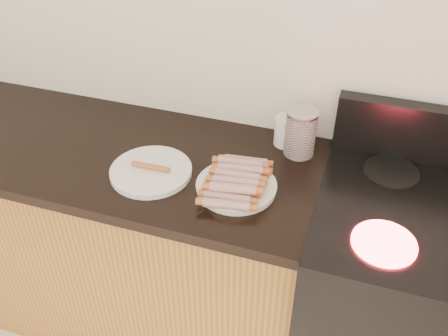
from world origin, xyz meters
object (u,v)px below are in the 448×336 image
(stove, at_px, (412,313))
(side_plate, at_px, (151,171))
(mug, at_px, (286,131))
(main_plate, at_px, (236,187))
(canister, at_px, (301,133))

(stove, xyz_separation_m, side_plate, (-0.93, -0.07, 0.45))
(stove, distance_m, mug, 0.78)
(main_plate, xyz_separation_m, side_plate, (-0.29, -0.01, 0.00))
(side_plate, height_order, mug, mug)
(side_plate, relative_size, canister, 1.62)
(mug, bearing_deg, side_plate, -140.81)
(stove, relative_size, mug, 8.51)
(stove, height_order, canister, canister)
(main_plate, xyz_separation_m, canister, (0.15, 0.26, 0.08))
(main_plate, bearing_deg, mug, 73.18)
(stove, xyz_separation_m, main_plate, (-0.63, -0.06, 0.45))
(canister, bearing_deg, stove, -22.70)
(main_plate, xyz_separation_m, mug, (0.09, 0.30, 0.05))
(stove, relative_size, side_plate, 3.35)
(side_plate, bearing_deg, stove, 4.20)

